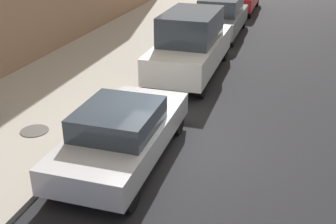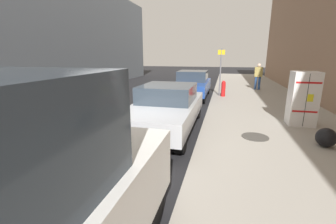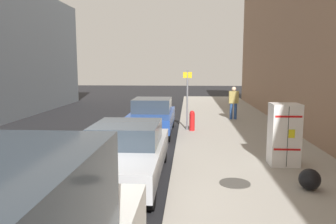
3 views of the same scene
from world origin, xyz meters
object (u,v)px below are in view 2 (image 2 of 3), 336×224
at_px(trash_bag, 326,138).
at_px(pedestrian_walking_far, 258,75).
at_px(fire_hydrant, 223,88).
at_px(parked_sedan_silver, 167,107).
at_px(parked_hatchback_blue, 192,84).
at_px(street_sign_post, 221,70).
at_px(discarded_refrigerator, 303,99).

distance_m(trash_bag, pedestrian_walking_far, 9.50).
relative_size(fire_hydrant, parked_sedan_silver, 0.19).
distance_m(pedestrian_walking_far, parked_hatchback_blue, 4.88).
xyz_separation_m(fire_hydrant, trash_bag, (-2.47, 6.40, -0.20)).
height_order(street_sign_post, parked_hatchback_blue, street_sign_post).
height_order(trash_bag, parked_sedan_silver, parked_sedan_silver).
xyz_separation_m(discarded_refrigerator, parked_sedan_silver, (4.08, 1.08, -0.25)).
relative_size(discarded_refrigerator, trash_bag, 3.61).
bearing_deg(pedestrian_walking_far, trash_bag, 13.93).
relative_size(pedestrian_walking_far, parked_hatchback_blue, 0.40).
bearing_deg(fire_hydrant, parked_hatchback_blue, 1.50).
xyz_separation_m(discarded_refrigerator, pedestrian_walking_far, (0.33, -7.65, 0.10)).
relative_size(street_sign_post, trash_bag, 5.39).
xyz_separation_m(street_sign_post, parked_sedan_silver, (1.46, 5.81, -0.81)).
bearing_deg(street_sign_post, parked_sedan_silver, 75.94).
xyz_separation_m(discarded_refrigerator, trash_bag, (-0.06, 1.82, -0.60)).
distance_m(street_sign_post, parked_sedan_silver, 6.05).
bearing_deg(pedestrian_walking_far, discarded_refrigerator, 14.06).
relative_size(fire_hydrant, trash_bag, 1.81).
height_order(fire_hydrant, trash_bag, fire_hydrant).
xyz_separation_m(street_sign_post, parked_hatchback_blue, (1.46, 0.19, -0.79)).
bearing_deg(street_sign_post, parked_hatchback_blue, 7.40).
distance_m(street_sign_post, pedestrian_walking_far, 3.74).
bearing_deg(fire_hydrant, parked_sedan_silver, 73.68).
bearing_deg(discarded_refrigerator, parked_hatchback_blue, -48.07).
bearing_deg(parked_sedan_silver, discarded_refrigerator, -165.09).
bearing_deg(fire_hydrant, street_sign_post, -35.52).
bearing_deg(trash_bag, pedestrian_walking_far, -87.69).
xyz_separation_m(discarded_refrigerator, street_sign_post, (2.62, -4.73, 0.56)).
distance_m(parked_hatchback_blue, parked_sedan_silver, 5.62).
bearing_deg(trash_bag, fire_hydrant, -68.88).
distance_m(fire_hydrant, pedestrian_walking_far, 3.75).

